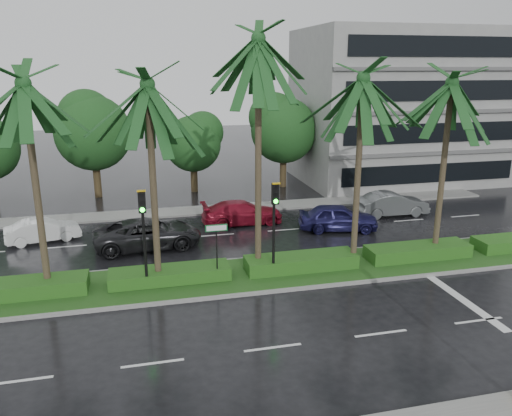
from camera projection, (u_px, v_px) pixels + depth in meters
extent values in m
plane|color=black|center=(242.00, 287.00, 21.57)|extent=(120.00, 120.00, 0.00)
cube|color=slate|center=(204.00, 210.00, 32.77)|extent=(40.00, 2.00, 0.12)
cube|color=gray|center=(238.00, 276.00, 22.49)|extent=(36.00, 4.00, 0.14)
cube|color=#21521B|center=(238.00, 274.00, 22.47)|extent=(35.60, 3.70, 0.02)
cube|color=#164D19|center=(22.00, 288.00, 20.36)|extent=(5.20, 1.40, 0.60)
cube|color=#164D19|center=(170.00, 274.00, 21.71)|extent=(5.20, 1.40, 0.60)
cube|color=#164D19|center=(301.00, 262.00, 23.05)|extent=(5.20, 1.40, 0.60)
cube|color=#164D19|center=(418.00, 251.00, 24.40)|extent=(5.20, 1.40, 0.60)
cube|color=silver|center=(18.00, 381.00, 15.10)|extent=(2.00, 0.12, 0.01)
cube|color=silver|center=(67.00, 247.00, 26.32)|extent=(2.00, 0.12, 0.01)
cube|color=silver|center=(153.00, 363.00, 16.00)|extent=(2.00, 0.12, 0.01)
cube|color=silver|center=(144.00, 241.00, 27.22)|extent=(2.00, 0.12, 0.01)
cube|color=silver|center=(273.00, 347.00, 16.89)|extent=(2.00, 0.12, 0.01)
cube|color=silver|center=(217.00, 235.00, 28.11)|extent=(2.00, 0.12, 0.01)
cube|color=silver|center=(381.00, 333.00, 17.79)|extent=(2.00, 0.12, 0.01)
cube|color=silver|center=(285.00, 230.00, 29.01)|extent=(2.00, 0.12, 0.01)
cube|color=silver|center=(478.00, 320.00, 18.69)|extent=(2.00, 0.12, 0.01)
cube|color=silver|center=(348.00, 225.00, 29.91)|extent=(2.00, 0.12, 0.01)
cube|color=silver|center=(409.00, 220.00, 30.81)|extent=(2.00, 0.12, 0.01)
cube|color=silver|center=(465.00, 216.00, 31.70)|extent=(2.00, 0.12, 0.01)
cube|color=silver|center=(458.00, 296.00, 20.67)|extent=(0.40, 6.00, 0.01)
cylinder|color=#3D2F23|center=(37.00, 193.00, 19.61)|extent=(0.28, 0.28, 8.43)
cylinder|color=#3D2F23|center=(48.00, 287.00, 20.70)|extent=(0.40, 0.40, 0.44)
cylinder|color=#3D2F23|center=(153.00, 189.00, 20.44)|extent=(0.28, 0.28, 8.37)
cylinder|color=#3D2F23|center=(159.00, 278.00, 21.52)|extent=(0.40, 0.40, 0.44)
cylinder|color=#3D2F23|center=(258.00, 162.00, 21.48)|extent=(0.28, 0.28, 10.12)
cylinder|color=#3D2F23|center=(258.00, 266.00, 22.81)|extent=(0.40, 0.40, 0.44)
cylinder|color=#3D2F23|center=(358.00, 176.00, 22.34)|extent=(0.28, 0.28, 8.55)
cylinder|color=#3D2F23|center=(353.00, 261.00, 23.45)|extent=(0.40, 0.40, 0.44)
cylinder|color=#3D2F23|center=(443.00, 172.00, 23.65)|extent=(0.28, 0.28, 8.35)
cylinder|color=#3D2F23|center=(435.00, 251.00, 24.74)|extent=(0.40, 0.40, 0.44)
cylinder|color=black|center=(145.00, 251.00, 20.54)|extent=(0.12, 0.12, 3.40)
cube|color=black|center=(142.00, 202.00, 19.78)|extent=(0.30, 0.18, 0.90)
cube|color=gold|center=(141.00, 191.00, 19.54)|extent=(0.34, 0.12, 0.06)
cylinder|color=black|center=(141.00, 195.00, 19.60)|extent=(0.18, 0.04, 0.18)
cylinder|color=black|center=(142.00, 202.00, 19.69)|extent=(0.18, 0.04, 0.18)
cylinder|color=#0CE519|center=(142.00, 210.00, 19.77)|extent=(0.18, 0.04, 0.18)
cylinder|color=black|center=(274.00, 241.00, 21.77)|extent=(0.12, 0.12, 3.40)
cube|color=black|center=(275.00, 194.00, 21.01)|extent=(0.30, 0.18, 0.90)
cube|color=gold|center=(276.00, 183.00, 20.77)|extent=(0.34, 0.12, 0.06)
cylinder|color=black|center=(276.00, 187.00, 20.84)|extent=(0.18, 0.04, 0.18)
cylinder|color=black|center=(276.00, 194.00, 20.92)|extent=(0.18, 0.04, 0.18)
cylinder|color=#0CE519|center=(276.00, 201.00, 21.00)|extent=(0.18, 0.04, 0.18)
cylinder|color=black|center=(217.00, 253.00, 21.41)|extent=(0.06, 0.06, 2.60)
cube|color=#0C5926|center=(216.00, 228.00, 21.07)|extent=(0.95, 0.04, 0.30)
cube|color=white|center=(216.00, 228.00, 21.05)|extent=(0.85, 0.01, 0.22)
cylinder|color=#362918|center=(97.00, 179.00, 36.01)|extent=(0.52, 0.52, 2.58)
sphere|color=#183915|center=(93.00, 133.00, 35.08)|extent=(5.31, 5.31, 5.31)
sphere|color=#183915|center=(92.00, 118.00, 35.08)|extent=(3.99, 3.99, 3.99)
cylinder|color=#362918|center=(194.00, 178.00, 37.66)|extent=(0.52, 0.52, 2.02)
sphere|color=#183915|center=(193.00, 144.00, 36.94)|extent=(4.15, 4.15, 4.15)
sphere|color=#183915|center=(192.00, 132.00, 36.99)|extent=(3.11, 3.11, 3.11)
cylinder|color=#362918|center=(283.00, 171.00, 39.16)|extent=(0.52, 0.52, 2.46)
sphere|color=#183915|center=(284.00, 130.00, 38.29)|extent=(5.06, 5.06, 5.06)
sphere|color=#183915|center=(283.00, 117.00, 38.30)|extent=(3.80, 3.80, 3.80)
cylinder|color=#362918|center=(365.00, 168.00, 40.75)|extent=(0.52, 0.52, 2.34)
sphere|color=#183915|center=(367.00, 131.00, 39.92)|extent=(4.81, 4.81, 4.81)
sphere|color=#183915|center=(366.00, 118.00, 39.94)|extent=(3.61, 3.61, 3.61)
cube|color=gray|center=(400.00, 107.00, 40.56)|extent=(16.00, 10.00, 12.00)
imported|color=white|center=(43.00, 230.00, 26.97)|extent=(2.21, 4.05, 1.27)
imported|color=#232326|center=(148.00, 234.00, 25.99)|extent=(2.99, 5.72, 1.54)
imported|color=maroon|center=(242.00, 212.00, 29.98)|extent=(2.07, 4.90, 1.41)
imported|color=#1C1A4E|center=(338.00, 217.00, 28.77)|extent=(2.81, 4.82, 1.54)
imported|color=#585B5D|center=(392.00, 204.00, 31.66)|extent=(1.67, 4.58, 1.50)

